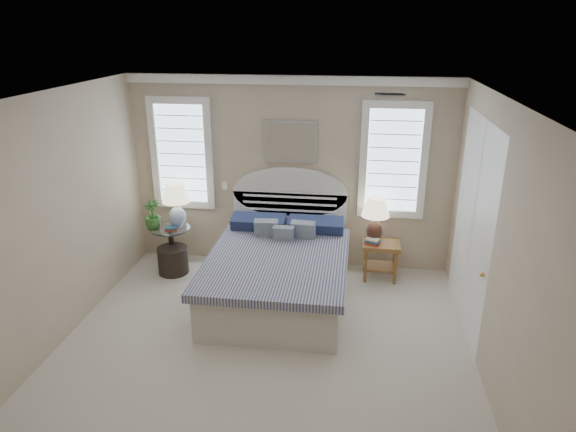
# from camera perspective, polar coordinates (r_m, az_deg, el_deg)

# --- Properties ---
(floor) EXTENTS (4.50, 5.00, 0.01)m
(floor) POSITION_cam_1_polar(r_m,az_deg,el_deg) (5.57, -3.30, -16.17)
(floor) COLOR #B4A99A
(floor) RESTS_ON ground
(ceiling) EXTENTS (4.50, 5.00, 0.01)m
(ceiling) POSITION_cam_1_polar(r_m,az_deg,el_deg) (4.50, -4.01, 12.52)
(ceiling) COLOR white
(ceiling) RESTS_ON wall_back
(wall_back) EXTENTS (4.50, 0.02, 2.70)m
(wall_back) POSITION_cam_1_polar(r_m,az_deg,el_deg) (7.20, 0.27, 4.67)
(wall_back) COLOR tan
(wall_back) RESTS_ON floor
(wall_left) EXTENTS (0.02, 5.00, 2.70)m
(wall_left) POSITION_cam_1_polar(r_m,az_deg,el_deg) (5.74, -26.23, -1.78)
(wall_left) COLOR tan
(wall_left) RESTS_ON floor
(wall_right) EXTENTS (0.02, 5.00, 2.70)m
(wall_right) POSITION_cam_1_polar(r_m,az_deg,el_deg) (4.98, 22.79, -4.56)
(wall_right) COLOR tan
(wall_right) RESTS_ON floor
(crown_molding) EXTENTS (4.50, 0.08, 0.12)m
(crown_molding) POSITION_cam_1_polar(r_m,az_deg,el_deg) (6.92, 0.24, 14.90)
(crown_molding) COLOR white
(crown_molding) RESTS_ON wall_back
(hvac_vent) EXTENTS (0.30, 0.20, 0.02)m
(hvac_vent) POSITION_cam_1_polar(r_m,az_deg,el_deg) (5.21, 11.25, 13.07)
(hvac_vent) COLOR #B2B2B2
(hvac_vent) RESTS_ON ceiling
(switch_plate) EXTENTS (0.08, 0.01, 0.12)m
(switch_plate) POSITION_cam_1_polar(r_m,az_deg,el_deg) (7.43, -7.05, 3.39)
(switch_plate) COLOR white
(switch_plate) RESTS_ON wall_back
(window_left) EXTENTS (0.90, 0.06, 1.60)m
(window_left) POSITION_cam_1_polar(r_m,az_deg,el_deg) (7.48, -11.69, 6.82)
(window_left) COLOR #AEC9DC
(window_left) RESTS_ON wall_back
(window_right) EXTENTS (0.90, 0.06, 1.60)m
(window_right) POSITION_cam_1_polar(r_m,az_deg,el_deg) (7.08, 11.62, 6.05)
(window_right) COLOR #AEC9DC
(window_right) RESTS_ON wall_back
(painting) EXTENTS (0.74, 0.04, 0.58)m
(painting) POSITION_cam_1_polar(r_m,az_deg,el_deg) (7.05, 0.23, 8.25)
(painting) COLOR silver
(painting) RESTS_ON wall_back
(closet_door) EXTENTS (0.02, 1.80, 2.40)m
(closet_door) POSITION_cam_1_polar(r_m,az_deg,el_deg) (6.10, 19.78, -1.09)
(closet_door) COLOR white
(closet_door) RESTS_ON floor
(bed) EXTENTS (1.72, 2.28, 1.47)m
(bed) POSITION_cam_1_polar(r_m,az_deg,el_deg) (6.59, -0.95, -5.93)
(bed) COLOR beige
(bed) RESTS_ON floor
(side_table_left) EXTENTS (0.56, 0.56, 0.63)m
(side_table_left) POSITION_cam_1_polar(r_m,az_deg,el_deg) (7.51, -12.81, -3.01)
(side_table_left) COLOR black
(side_table_left) RESTS_ON floor
(nightstand_right) EXTENTS (0.50, 0.40, 0.53)m
(nightstand_right) POSITION_cam_1_polar(r_m,az_deg,el_deg) (7.16, 10.27, -4.02)
(nightstand_right) COLOR olive
(nightstand_right) RESTS_ON floor
(floor_pot) EXTENTS (0.53, 0.53, 0.38)m
(floor_pot) POSITION_cam_1_polar(r_m,az_deg,el_deg) (7.46, -12.65, -4.80)
(floor_pot) COLOR black
(floor_pot) RESTS_ON floor
(lamp_left) EXTENTS (0.49, 0.49, 0.64)m
(lamp_left) POSITION_cam_1_polar(r_m,az_deg,el_deg) (7.32, -12.32, 1.73)
(lamp_left) COLOR silver
(lamp_left) RESTS_ON side_table_left
(lamp_right) EXTENTS (0.50, 0.50, 0.62)m
(lamp_right) POSITION_cam_1_polar(r_m,az_deg,el_deg) (7.03, 9.68, 0.16)
(lamp_right) COLOR black
(lamp_right) RESTS_ON nightstand_right
(potted_plant) EXTENTS (0.30, 0.30, 0.42)m
(potted_plant) POSITION_cam_1_polar(r_m,az_deg,el_deg) (7.36, -14.88, 0.13)
(potted_plant) COLOR #2D6E2C
(potted_plant) RESTS_ON side_table_left
(books_left) EXTENTS (0.19, 0.14, 0.05)m
(books_left) POSITION_cam_1_polar(r_m,az_deg,el_deg) (7.32, -12.80, -1.36)
(books_left) COLOR #A8342A
(books_left) RESTS_ON side_table_left
(books_right) EXTENTS (0.22, 0.19, 0.08)m
(books_right) POSITION_cam_1_polar(r_m,az_deg,el_deg) (7.03, 9.39, -2.80)
(books_right) COLOR #A8342A
(books_right) RESTS_ON nightstand_right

